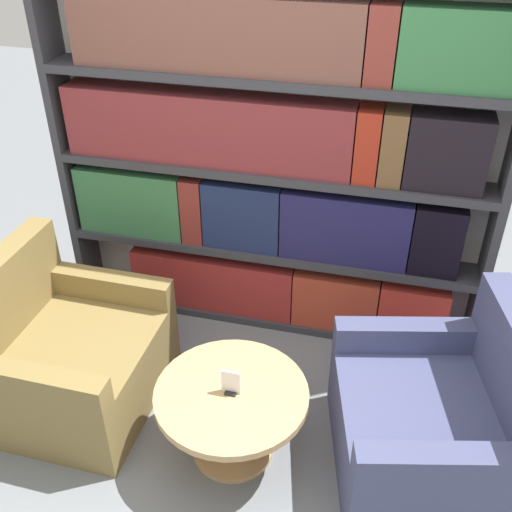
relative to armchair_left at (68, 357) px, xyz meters
name	(u,v)px	position (x,y,z in m)	size (l,w,h in m)	color
ground_plane	(216,457)	(0.92, -0.22, -0.30)	(14.00, 14.00, 0.00)	slate
bookshelf	(272,171)	(0.93, 1.01, 0.78)	(2.65, 0.30, 2.18)	silver
armchair_left	(68,357)	(0.00, 0.00, 0.00)	(0.87, 0.94, 0.89)	olive
armchair_right	(436,424)	(2.00, 0.01, 0.00)	(1.05, 1.10, 0.89)	#42476B
coffee_table	(232,409)	(1.00, -0.15, 0.01)	(0.77, 0.77, 0.44)	tan
table_sign	(231,384)	(1.00, -0.15, 0.19)	(0.09, 0.06, 0.14)	black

